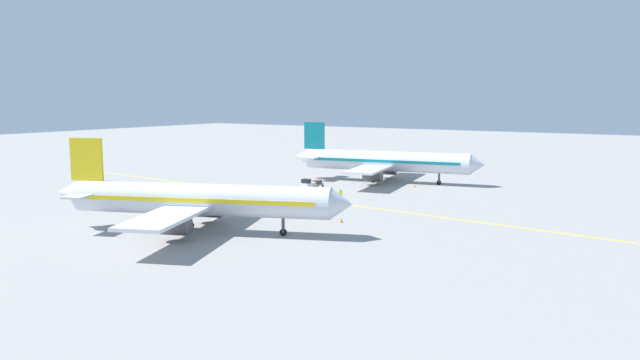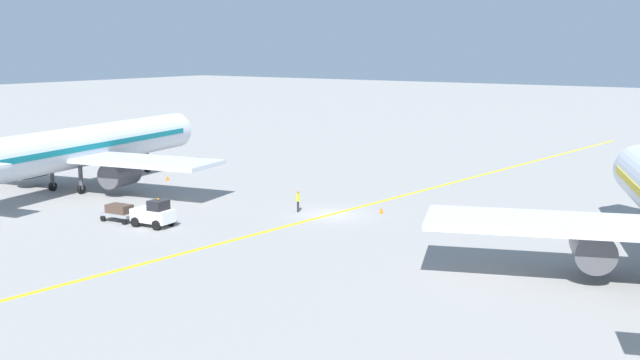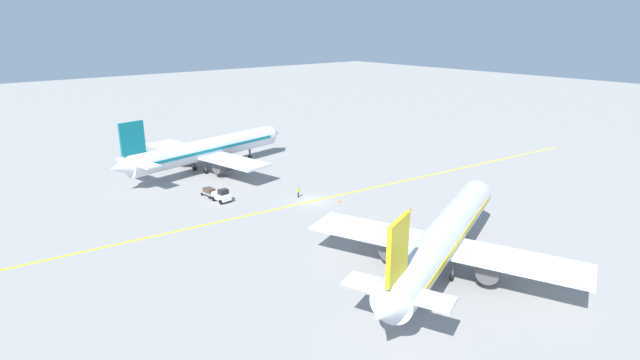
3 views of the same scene
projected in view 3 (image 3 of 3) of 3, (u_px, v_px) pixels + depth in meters
ground_plane at (313, 201)px, 72.35m from camera, size 400.00×400.00×0.00m
apron_yellow_centreline at (313, 201)px, 72.35m from camera, size 13.89×119.28×0.01m
airplane_at_gate at (206, 150)px, 86.48m from camera, size 28.48×35.39×10.60m
airplane_adjacent_stand at (443, 238)px, 50.89m from camera, size 27.98×34.16×10.60m
baggage_tug_white at (222, 196)px, 71.94m from camera, size 3.12×1.97×2.11m
baggage_cart_trailing at (209, 191)px, 74.21m from camera, size 2.71×1.62×1.24m
ground_crew_worker at (298, 192)px, 73.66m from camera, size 0.38×0.50×1.68m
traffic_cone_near_nose at (411, 209)px, 68.57m from camera, size 0.32×0.32×0.55m
traffic_cone_mid_apron at (255, 165)px, 89.72m from camera, size 0.32×0.32×0.55m
traffic_cone_by_wingtip at (339, 201)px, 71.67m from camera, size 0.32×0.32×0.55m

